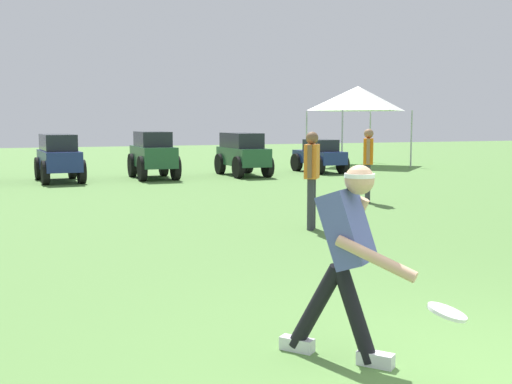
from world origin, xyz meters
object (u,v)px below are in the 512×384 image
(frisbee_in_flight, at_px, (447,312))
(teammate_midfield, at_px, (368,158))
(frisbee_thrower, at_px, (346,252))
(parked_car_slot_e, at_px, (319,155))
(parked_car_slot_b, at_px, (59,156))
(teammate_near_sideline, at_px, (312,171))
(parked_car_slot_d, at_px, (243,153))
(event_tent, at_px, (358,99))
(parked_car_slot_c, at_px, (153,154))

(frisbee_in_flight, xyz_separation_m, teammate_midfield, (4.51, 8.45, 0.41))
(frisbee_thrower, distance_m, teammate_midfield, 9.12)
(frisbee_thrower, height_order, frisbee_in_flight, frisbee_thrower)
(frisbee_in_flight, distance_m, parked_car_slot_e, 17.50)
(parked_car_slot_b, xyz_separation_m, parked_car_slot_e, (8.38, 0.17, -0.16))
(teammate_near_sideline, xyz_separation_m, parked_car_slot_d, (2.41, 9.83, -0.22))
(frisbee_thrower, bearing_deg, teammate_midfield, 57.93)
(teammate_near_sideline, distance_m, event_tent, 15.01)
(parked_car_slot_d, relative_size, event_tent, 0.79)
(frisbee_in_flight, relative_size, parked_car_slot_d, 0.15)
(frisbee_in_flight, height_order, parked_car_slot_c, parked_car_slot_c)
(frisbee_in_flight, height_order, parked_car_slot_e, parked_car_slot_e)
(event_tent, bearing_deg, teammate_near_sideline, -122.88)
(parked_car_slot_d, bearing_deg, frisbee_in_flight, -105.46)
(frisbee_thrower, xyz_separation_m, parked_car_slot_e, (7.50, 15.24, -0.24))
(parked_car_slot_b, bearing_deg, event_tent, 13.23)
(frisbee_in_flight, height_order, teammate_near_sideline, teammate_near_sideline)
(frisbee_in_flight, bearing_deg, event_tent, 61.41)
(frisbee_thrower, relative_size, event_tent, 0.47)
(parked_car_slot_d, xyz_separation_m, parked_car_slot_e, (2.82, 0.23, -0.16))
(teammate_near_sideline, distance_m, parked_car_slot_b, 10.38)
(frisbee_in_flight, height_order, teammate_midfield, teammate_midfield)
(teammate_midfield, relative_size, event_tent, 0.51)
(parked_car_slot_c, height_order, parked_car_slot_e, parked_car_slot_c)
(teammate_midfield, bearing_deg, event_tent, 61.02)
(teammate_near_sideline, bearing_deg, frisbee_in_flight, -108.21)
(teammate_midfield, bearing_deg, frisbee_in_flight, -118.11)
(teammate_near_sideline, bearing_deg, event_tent, 57.12)
(teammate_midfield, relative_size, parked_car_slot_d, 0.65)
(parked_car_slot_b, relative_size, parked_car_slot_e, 1.10)
(parked_car_slot_c, bearing_deg, parked_car_slot_e, 2.22)
(frisbee_in_flight, relative_size, parked_car_slot_c, 0.15)
(teammate_midfield, xyz_separation_m, parked_car_slot_c, (-3.01, 7.29, -0.20))
(teammate_midfield, bearing_deg, frisbee_thrower, -122.07)
(teammate_midfield, distance_m, parked_car_slot_d, 7.28)
(frisbee_thrower, xyz_separation_m, parked_car_slot_c, (1.83, 15.02, -0.06))
(parked_car_slot_e, height_order, event_tent, event_tent)
(frisbee_in_flight, bearing_deg, teammate_near_sideline, 71.79)
(parked_car_slot_c, xyz_separation_m, event_tent, (8.54, 2.69, 1.82))
(parked_car_slot_b, relative_size, event_tent, 0.80)
(teammate_near_sideline, relative_size, parked_car_slot_e, 0.70)
(frisbee_in_flight, xyz_separation_m, event_tent, (10.04, 18.42, 2.03))
(frisbee_thrower, xyz_separation_m, teammate_near_sideline, (2.27, 5.17, 0.14))
(teammate_midfield, height_order, parked_car_slot_c, teammate_midfield)
(parked_car_slot_b, distance_m, parked_car_slot_c, 2.70)
(event_tent, bearing_deg, parked_car_slot_e, -139.26)
(parked_car_slot_e, xyz_separation_m, event_tent, (2.87, 2.47, 2.00))
(parked_car_slot_b, bearing_deg, parked_car_slot_c, -0.98)
(teammate_near_sideline, relative_size, parked_car_slot_c, 0.66)
(teammate_near_sideline, relative_size, teammate_midfield, 1.00)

